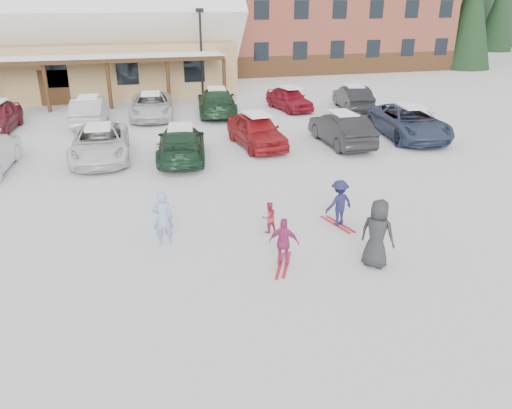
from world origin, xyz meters
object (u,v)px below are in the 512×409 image
object	(u,v)px
child_magenta	(284,243)
parked_car_4	(256,130)
parked_car_10	(152,106)
parked_car_11	(217,102)
adult_skier	(163,218)
parked_car_3	(181,143)
child_navy	(339,203)
parked_car_6	(409,122)
lamp_post	(201,48)
parked_car_5	(341,129)
bystander_dark	(377,234)
parked_car_13	(353,98)
parked_car_9	(90,111)
parked_car_12	(289,99)
day_lodge	(24,36)
toddler_red	(269,217)
parked_car_2	(100,143)

from	to	relation	value
child_magenta	parked_car_4	bearing A→B (deg)	-76.34
parked_car_10	parked_car_11	size ratio (longest dim) A/B	0.95
adult_skier	parked_car_3	distance (m)	7.98
child_navy	parked_car_6	xyz separation A→B (m)	(7.55, 8.62, 0.06)
lamp_post	parked_car_5	world-z (taller)	lamp_post
adult_skier	parked_car_5	size ratio (longest dim) A/B	0.34
bystander_dark	parked_car_13	distance (m)	19.81
parked_car_6	parked_car_11	size ratio (longest dim) A/B	1.05
parked_car_6	parked_car_9	distance (m)	16.63
adult_skier	parked_car_10	world-z (taller)	adult_skier
parked_car_12	child_navy	bearing A→B (deg)	-112.33
parked_car_5	parked_car_12	distance (m)	8.19
day_lodge	parked_car_5	distance (m)	24.52
parked_car_5	bystander_dark	bearing A→B (deg)	70.45
parked_car_5	parked_car_12	size ratio (longest dim) A/B	1.12
bystander_dark	parked_car_6	distance (m)	13.56
lamp_post	parked_car_13	xyz separation A→B (m)	(8.25, -6.29, -2.57)
lamp_post	parked_car_13	distance (m)	10.68
parked_car_10	parked_car_13	distance (m)	12.15
day_lodge	parked_car_11	world-z (taller)	day_lodge
bystander_dark	parked_car_6	world-z (taller)	bystander_dark
child_magenta	parked_car_4	xyz separation A→B (m)	(2.31, 11.00, 0.10)
parked_car_9	parked_car_12	world-z (taller)	parked_car_9
bystander_dark	parked_car_9	distance (m)	19.53
child_magenta	parked_car_9	distance (m)	18.21
parked_car_3	parked_car_13	bearing A→B (deg)	-137.75
toddler_red	parked_car_4	world-z (taller)	parked_car_4
bystander_dark	parked_car_10	bearing A→B (deg)	-28.02
parked_car_13	parked_car_12	bearing A→B (deg)	-3.55
bystander_dark	parked_car_2	xyz separation A→B (m)	(-6.86, 11.42, -0.19)
child_magenta	parked_car_4	world-z (taller)	parked_car_4
parked_car_10	parked_car_5	bearing A→B (deg)	-39.37
toddler_red	child_magenta	xyz separation A→B (m)	(-0.21, -2.02, 0.19)
child_navy	parked_car_6	size ratio (longest dim) A/B	0.26
adult_skier	parked_car_4	size ratio (longest dim) A/B	0.35
child_magenta	parked_car_2	world-z (taller)	parked_car_2
day_lodge	parked_car_11	size ratio (longest dim) A/B	5.50
parked_car_4	parked_car_6	distance (m)	7.63
adult_skier	parked_car_13	world-z (taller)	adult_skier
child_magenta	parked_car_3	xyz separation A→B (m)	(-1.29, 9.88, 0.04)
bystander_dark	parked_car_4	world-z (taller)	bystander_dark
parked_car_4	parked_car_10	world-z (taller)	parked_car_4
bystander_dark	parked_car_11	distance (m)	18.78
child_navy	parked_car_10	bearing A→B (deg)	-89.36
parked_car_9	parked_car_13	world-z (taller)	parked_car_9
parked_car_2	parked_car_4	distance (m)	6.91
child_magenta	bystander_dark	distance (m)	2.35
parked_car_9	toddler_red	bearing A→B (deg)	113.94
toddler_red	parked_car_10	xyz separation A→B (m)	(-2.09, 16.28, 0.23)
parked_car_2	parked_car_11	size ratio (longest dim) A/B	0.96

